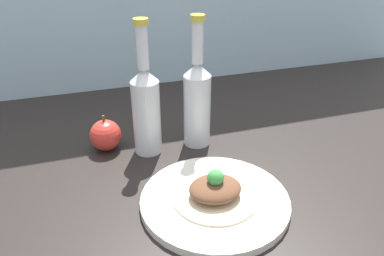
# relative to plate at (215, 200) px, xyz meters

# --- Properties ---
(ground_plane) EXTENTS (1.80, 1.10, 0.04)m
(ground_plane) POSITION_rel_plate_xyz_m (0.04, 0.09, -0.03)
(ground_plane) COLOR black
(plate) EXTENTS (0.27, 0.27, 0.02)m
(plate) POSITION_rel_plate_xyz_m (0.00, 0.00, 0.00)
(plate) COLOR silver
(plate) RESTS_ON ground_plane
(plated_food) EXTENTS (0.15, 0.15, 0.06)m
(plated_food) POSITION_rel_plate_xyz_m (0.00, 0.00, 0.02)
(plated_food) COLOR beige
(plated_food) RESTS_ON plate
(cider_bottle_left) EXTENTS (0.06, 0.06, 0.29)m
(cider_bottle_left) POSITION_rel_plate_xyz_m (-0.08, 0.22, 0.10)
(cider_bottle_left) COLOR silver
(cider_bottle_left) RESTS_ON ground_plane
(cider_bottle_right) EXTENTS (0.06, 0.06, 0.29)m
(cider_bottle_right) POSITION_rel_plate_xyz_m (0.04, 0.22, 0.10)
(cider_bottle_right) COLOR silver
(cider_bottle_right) RESTS_ON ground_plane
(apple) EXTENTS (0.07, 0.07, 0.08)m
(apple) POSITION_rel_plate_xyz_m (-0.16, 0.25, 0.03)
(apple) COLOR red
(apple) RESTS_ON ground_plane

